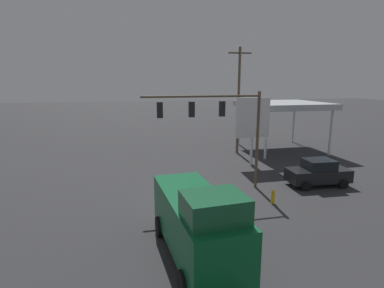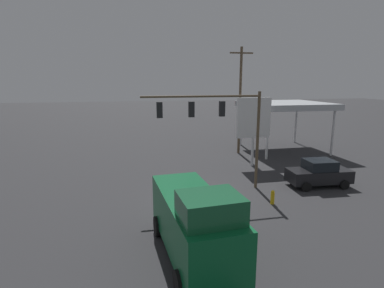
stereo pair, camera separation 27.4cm
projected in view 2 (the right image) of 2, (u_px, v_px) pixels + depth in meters
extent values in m
plane|color=#2D2D30|center=(198.00, 197.00, 19.44)|extent=(200.00, 200.00, 0.00)
cylinder|color=brown|center=(257.00, 141.00, 20.61)|extent=(0.20, 0.20, 6.75)
cylinder|color=brown|center=(202.00, 96.00, 19.17)|extent=(7.89, 0.14, 0.14)
cube|color=black|center=(222.00, 109.00, 19.62)|extent=(0.36, 0.28, 1.00)
sphere|color=#360505|center=(221.00, 104.00, 19.73)|extent=(0.22, 0.22, 0.22)
sphere|color=yellow|center=(221.00, 109.00, 19.79)|extent=(0.22, 0.22, 0.22)
sphere|color=black|center=(221.00, 113.00, 19.85)|extent=(0.22, 0.22, 0.22)
cube|color=black|center=(191.00, 109.00, 19.20)|extent=(0.36, 0.28, 1.00)
sphere|color=#360505|center=(191.00, 104.00, 19.31)|extent=(0.22, 0.22, 0.22)
sphere|color=yellow|center=(191.00, 109.00, 19.37)|extent=(0.22, 0.22, 0.22)
sphere|color=black|center=(191.00, 114.00, 19.43)|extent=(0.22, 0.22, 0.22)
cube|color=black|center=(160.00, 110.00, 18.78)|extent=(0.36, 0.28, 1.00)
sphere|color=#360505|center=(159.00, 105.00, 18.89)|extent=(0.22, 0.22, 0.22)
sphere|color=yellow|center=(159.00, 110.00, 18.95)|extent=(0.22, 0.22, 0.22)
sphere|color=black|center=(159.00, 114.00, 19.01)|extent=(0.22, 0.22, 0.22)
cylinder|color=brown|center=(240.00, 102.00, 30.46)|extent=(0.26, 0.26, 10.75)
cube|color=brown|center=(242.00, 53.00, 29.49)|extent=(2.40, 0.14, 0.14)
cube|color=#B2B7BC|center=(285.00, 105.00, 32.06)|extent=(8.31, 8.06, 0.60)
cube|color=red|center=(268.00, 103.00, 35.94)|extent=(8.31, 0.06, 0.36)
cylinder|color=silver|center=(296.00, 124.00, 36.61)|extent=(0.24, 0.24, 4.61)
cylinder|color=silver|center=(241.00, 126.00, 35.15)|extent=(0.24, 0.24, 4.61)
cylinder|color=silver|center=(333.00, 133.00, 30.03)|extent=(0.24, 0.24, 4.61)
cylinder|color=silver|center=(267.00, 136.00, 28.58)|extent=(0.24, 0.24, 4.61)
cylinder|color=silver|center=(253.00, 132.00, 26.24)|extent=(0.24, 0.24, 6.04)
cube|color=white|center=(254.00, 118.00, 25.98)|extent=(3.08, 0.24, 3.50)
cube|color=black|center=(253.00, 118.00, 26.10)|extent=(2.15, 0.04, 1.23)
cube|color=black|center=(319.00, 175.00, 21.43)|extent=(4.49, 2.04, 0.90)
cube|color=black|center=(320.00, 165.00, 21.27)|extent=(2.09, 1.76, 0.70)
cylinder|color=black|center=(306.00, 187.00, 20.42)|extent=(0.67, 0.26, 0.66)
cylinder|color=black|center=(293.00, 178.00, 22.20)|extent=(0.67, 0.26, 0.66)
cylinder|color=black|center=(344.00, 185.00, 20.85)|extent=(0.67, 0.26, 0.66)
cylinder|color=black|center=(329.00, 177.00, 22.63)|extent=(0.67, 0.26, 0.66)
cube|color=#0C592D|center=(193.00, 222.00, 12.57)|extent=(2.80, 6.95, 2.20)
cube|color=#165431|center=(210.00, 207.00, 10.28)|extent=(2.24, 1.95, 0.90)
cylinder|color=black|center=(240.00, 272.00, 11.04)|extent=(0.29, 0.97, 0.96)
cylinder|color=black|center=(179.00, 284.00, 10.40)|extent=(0.29, 0.97, 0.96)
cylinder|color=black|center=(203.00, 220.00, 15.19)|extent=(0.29, 0.97, 0.96)
cylinder|color=black|center=(157.00, 226.00, 14.55)|extent=(0.29, 0.97, 0.96)
cylinder|color=gold|center=(272.00, 198.00, 18.34)|extent=(0.24, 0.24, 0.70)
sphere|color=gold|center=(273.00, 192.00, 18.26)|extent=(0.22, 0.22, 0.22)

